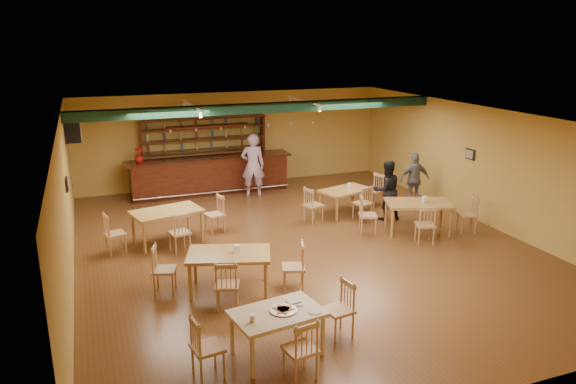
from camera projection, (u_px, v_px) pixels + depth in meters
name	position (u px, v px, depth m)	size (l,w,h in m)	color
floor	(303.00, 245.00, 12.67)	(12.00, 12.00, 0.00)	brown
ceiling_beam	(264.00, 108.00, 14.40)	(10.00, 0.30, 0.25)	black
track_rail_left	(192.00, 106.00, 14.31)	(0.05, 2.50, 0.05)	silver
track_rail_right	(304.00, 101.00, 15.40)	(0.05, 2.50, 0.05)	silver
ac_unit	(73.00, 130.00, 14.17)	(0.34, 0.70, 0.48)	silver
picture_left	(67.00, 184.00, 11.42)	(0.04, 0.34, 0.28)	black
picture_right	(470.00, 154.00, 14.34)	(0.04, 0.34, 0.28)	black
bar_counter	(210.00, 175.00, 16.81)	(5.07, 0.85, 1.13)	#36120A
back_bar_hutch	(205.00, 153.00, 17.22)	(3.92, 0.40, 2.28)	#36120A
poinsettia	(139.00, 155.00, 15.88)	(0.25, 0.25, 0.45)	#B01510
dining_table_a	(168.00, 226.00, 12.79)	(1.56, 0.94, 0.78)	olive
dining_table_b	(345.00, 201.00, 14.88)	(1.38, 0.83, 0.69)	olive
dining_table_c	(229.00, 272.00, 10.32)	(1.55, 0.93, 0.77)	olive
dining_table_d	(417.00, 217.00, 13.42)	(1.56, 0.94, 0.78)	olive
near_table	(277.00, 333.00, 8.23)	(1.34, 0.86, 0.72)	beige
pizza_tray	(283.00, 310.00, 8.17)	(0.40, 0.40, 0.01)	silver
parmesan_shaker	(252.00, 318.00, 7.84)	(0.07, 0.07, 0.11)	#EAE5C6
napkin_stack	(293.00, 301.00, 8.42)	(0.20, 0.15, 0.03)	white
pizza_server	(291.00, 307.00, 8.26)	(0.32, 0.09, 0.00)	silver
side_plate	(315.00, 311.00, 8.14)	(0.22, 0.22, 0.01)	white
patron_bar	(253.00, 165.00, 16.34)	(0.70, 0.46, 1.92)	#984EAA
patron_right_a	(386.00, 190.00, 14.31)	(0.78, 0.60, 1.59)	black
patron_right_b	(414.00, 179.00, 15.52)	(0.89, 0.37, 1.53)	slate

